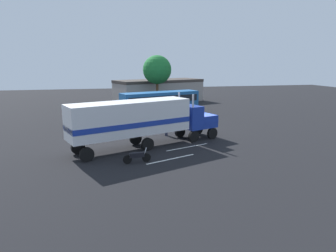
{
  "coord_description": "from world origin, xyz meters",
  "views": [
    {
      "loc": [
        -9.79,
        -27.72,
        7.31
      ],
      "look_at": [
        -3.91,
        -1.69,
        1.6
      ],
      "focal_mm": 31.74,
      "sensor_mm": 36.0,
      "label": 1
    }
  ],
  "objects": [
    {
      "name": "ground_plane",
      "position": [
        0.0,
        0.0,
        0.0
      ],
      "size": [
        120.0,
        120.0,
        0.0
      ],
      "primitive_type": "plane",
      "color": "black"
    },
    {
      "name": "lane_stripe_near",
      "position": [
        -2.55,
        -3.5,
        0.01
      ],
      "size": [
        4.2,
        1.62,
        0.01
      ],
      "primitive_type": "cube",
      "rotation": [
        0.0,
        0.0,
        0.34
      ],
      "color": "silver",
      "rests_on": "ground_plane"
    },
    {
      "name": "semi_truck",
      "position": [
        -6.42,
        -2.63,
        2.52
      ],
      "size": [
        14.11,
        7.38,
        4.5
      ],
      "color": "#193399",
      "rests_on": "ground_plane"
    },
    {
      "name": "lane_stripe_mid",
      "position": [
        -4.73,
        -6.41,
        0.01
      ],
      "size": [
        4.17,
        1.72,
        0.01
      ],
      "primitive_type": "cube",
      "rotation": [
        0.0,
        0.0,
        0.37
      ],
      "color": "silver",
      "rests_on": "ground_plane"
    },
    {
      "name": "parked_bus",
      "position": [
        -1.88,
        12.06,
        2.07
      ],
      "size": [
        11.27,
        5.6,
        3.4
      ],
      "color": "#1E5999",
      "rests_on": "ground_plane"
    },
    {
      "name": "parked_car",
      "position": [
        -10.08,
        7.04,
        0.81
      ],
      "size": [
        4.75,
        3.41,
        1.57
      ],
      "color": "black",
      "rests_on": "ground_plane"
    },
    {
      "name": "building_backdrop",
      "position": [
        0.94,
        27.24,
        2.31
      ],
      "size": [
        17.6,
        11.52,
        4.21
      ],
      "color": "#9E938C",
      "rests_on": "ground_plane"
    },
    {
      "name": "tree_left",
      "position": [
        -0.51,
        21.59,
        6.12
      ],
      "size": [
        4.76,
        4.76,
        8.54
      ],
      "color": "brown",
      "rests_on": "ground_plane"
    },
    {
      "name": "person_bystander",
      "position": [
        -3.47,
        1.09,
        0.89
      ],
      "size": [
        0.43,
        0.48,
        1.63
      ],
      "color": "#2D3347",
      "rests_on": "ground_plane"
    },
    {
      "name": "motorcycle",
      "position": [
        -7.39,
        -6.68,
        0.48
      ],
      "size": [
        2.11,
        0.36,
        1.12
      ],
      "color": "black",
      "rests_on": "ground_plane"
    }
  ]
}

